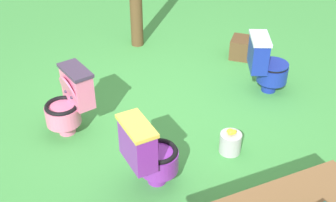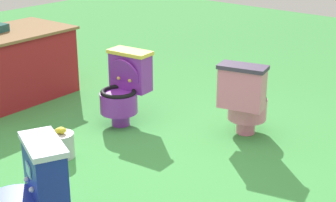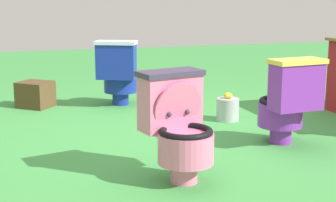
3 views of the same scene
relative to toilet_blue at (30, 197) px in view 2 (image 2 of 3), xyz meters
name	(u,v)px [view 2 (image 2 of 3)]	position (x,y,z in m)	size (l,w,h in m)	color
ground	(155,172)	(1.27, 0.07, -0.37)	(14.00, 14.00, 0.00)	#429947
toilet_blue	(30,197)	(0.00, 0.00, 0.00)	(0.61, 0.57, 0.73)	#192D9E
toilet_purple	(124,87)	(1.87, 1.01, 0.00)	(0.53, 0.45, 0.73)	purple
toilet_pink	(245,99)	(2.36, -0.08, 0.00)	(0.57, 0.51, 0.73)	pink
vendor_table	(6,66)	(1.51, 2.49, 0.02)	(1.49, 0.90, 0.85)	maroon
lemon_bucket	(62,144)	(0.96, 0.88, -0.25)	(0.22, 0.22, 0.28)	#B7B7BF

